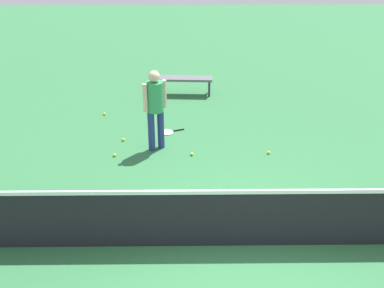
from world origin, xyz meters
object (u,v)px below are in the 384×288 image
(tennis_racket_near_player, at_px, (168,132))
(courtside_bench, at_px, (185,80))
(player_near_side, at_px, (155,104))
(tennis_ball_midcourt, at_px, (192,154))
(tennis_ball_stray_left, at_px, (269,153))
(tennis_ball_by_net, at_px, (104,114))
(tennis_ball_baseline, at_px, (123,140))
(tennis_ball_near_player, at_px, (114,155))
(tennis_ball_stray_right, at_px, (300,209))

(tennis_racket_near_player, xyz_separation_m, courtside_bench, (-0.38, -2.46, 0.40))
(player_near_side, distance_m, tennis_ball_midcourt, 1.27)
(tennis_racket_near_player, bearing_deg, tennis_ball_midcourt, 115.75)
(tennis_ball_stray_left, bearing_deg, tennis_ball_by_net, -29.52)
(tennis_racket_near_player, relative_size, tennis_ball_midcourt, 9.16)
(tennis_ball_midcourt, distance_m, tennis_ball_stray_left, 1.58)
(tennis_racket_near_player, xyz_separation_m, tennis_ball_baseline, (0.95, 0.42, 0.02))
(player_near_side, height_order, tennis_ball_by_net, player_near_side)
(tennis_ball_by_net, xyz_separation_m, tennis_ball_midcourt, (-2.12, 2.14, 0.00))
(player_near_side, relative_size, tennis_ball_baseline, 25.76)
(tennis_ball_stray_left, bearing_deg, courtside_bench, -63.73)
(tennis_ball_near_player, distance_m, tennis_ball_stray_right, 3.90)
(tennis_racket_near_player, relative_size, tennis_ball_stray_left, 9.16)
(tennis_ball_stray_left, xyz_separation_m, courtside_bench, (1.74, -3.53, 0.38))
(tennis_racket_near_player, bearing_deg, tennis_ball_near_player, 47.57)
(tennis_racket_near_player, xyz_separation_m, tennis_ball_midcourt, (-0.54, 1.11, 0.02))
(tennis_racket_near_player, xyz_separation_m, tennis_ball_stray_left, (-2.12, 1.07, 0.02))
(tennis_ball_stray_left, bearing_deg, tennis_ball_midcourt, 1.64)
(player_near_side, xyz_separation_m, tennis_ball_by_net, (1.39, -1.82, -0.98))
(tennis_racket_near_player, bearing_deg, courtside_bench, -98.73)
(tennis_ball_stray_right, bearing_deg, tennis_ball_near_player, -30.46)
(tennis_ball_stray_right, bearing_deg, tennis_racket_near_player, -53.39)
(tennis_ball_stray_left, bearing_deg, tennis_ball_near_player, 1.33)
(tennis_ball_near_player, height_order, tennis_ball_by_net, same)
(tennis_ball_by_net, distance_m, tennis_ball_stray_right, 5.70)
(player_near_side, height_order, tennis_ball_near_player, player_near_side)
(tennis_ball_baseline, bearing_deg, tennis_racket_near_player, -156.11)
(tennis_ball_baseline, relative_size, tennis_ball_stray_left, 1.00)
(player_near_side, relative_size, tennis_ball_by_net, 25.76)
(tennis_ball_baseline, distance_m, tennis_ball_stray_right, 4.24)
(tennis_ball_by_net, xyz_separation_m, tennis_ball_stray_left, (-3.71, 2.10, 0.00))
(tennis_ball_near_player, height_order, tennis_ball_midcourt, same)
(tennis_racket_near_player, distance_m, tennis_ball_stray_right, 3.89)
(tennis_racket_near_player, bearing_deg, tennis_ball_stray_right, 126.61)
(tennis_ball_midcourt, xyz_separation_m, tennis_ball_stray_left, (-1.58, -0.05, 0.00))
(tennis_ball_by_net, bearing_deg, courtside_bench, -143.96)
(tennis_ball_near_player, relative_size, tennis_ball_stray_right, 1.00)
(courtside_bench, bearing_deg, tennis_ball_stray_right, 109.18)
(tennis_ball_stray_left, height_order, courtside_bench, courtside_bench)
(tennis_ball_near_player, relative_size, tennis_ball_midcourt, 1.00)
(tennis_ball_stray_left, bearing_deg, tennis_ball_stray_right, 95.54)
(tennis_ball_by_net, relative_size, tennis_ball_stray_left, 1.00)
(player_near_side, height_order, tennis_ball_baseline, player_near_side)
(player_near_side, bearing_deg, tennis_ball_baseline, -26.18)
(tennis_ball_midcourt, distance_m, tennis_ball_stray_right, 2.68)
(tennis_ball_by_net, relative_size, courtside_bench, 0.04)
(tennis_racket_near_player, xyz_separation_m, tennis_ball_stray_right, (-2.32, 3.12, 0.02))
(tennis_ball_near_player, xyz_separation_m, tennis_ball_stray_left, (-3.16, -0.07, 0.00))
(player_near_side, distance_m, courtside_bench, 3.35)
(tennis_ball_near_player, distance_m, tennis_ball_baseline, 0.73)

